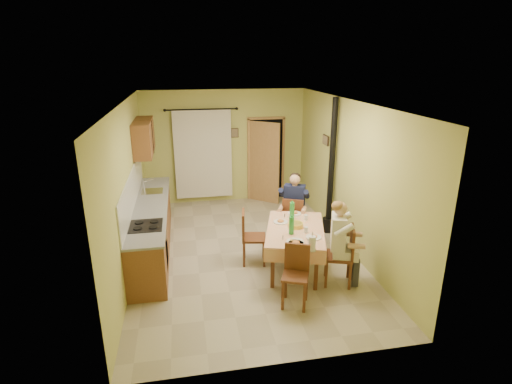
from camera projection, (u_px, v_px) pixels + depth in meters
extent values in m
cube|color=tan|center=(244.00, 251.00, 7.62)|extent=(4.00, 6.00, 0.01)
cube|color=#BBBC60|center=(225.00, 147.00, 9.97)|extent=(4.00, 0.04, 2.80)
cube|color=#BBBC60|center=(286.00, 260.00, 4.38)|extent=(4.00, 0.04, 2.80)
cube|color=#BBBC60|center=(128.00, 188.00, 6.83)|extent=(0.04, 6.00, 2.80)
cube|color=#BBBC60|center=(348.00, 176.00, 7.53)|extent=(0.04, 6.00, 2.80)
cube|color=white|center=(243.00, 102.00, 6.73)|extent=(4.00, 6.00, 0.04)
cube|color=brown|center=(152.00, 229.00, 7.56)|extent=(0.60, 3.60, 0.88)
cube|color=gray|center=(150.00, 206.00, 7.41)|extent=(0.64, 3.64, 0.04)
cube|color=white|center=(132.00, 190.00, 7.25)|extent=(0.02, 3.60, 0.66)
cube|color=silver|center=(152.00, 192.00, 8.15)|extent=(0.42, 0.42, 0.03)
cube|color=black|center=(146.00, 226.00, 6.47)|extent=(0.52, 0.56, 0.02)
cube|color=black|center=(167.00, 250.00, 6.67)|extent=(0.01, 0.55, 0.55)
cube|color=brown|center=(144.00, 137.00, 8.27)|extent=(0.35, 1.40, 0.70)
cylinder|color=black|center=(201.00, 109.00, 9.46)|extent=(1.70, 0.04, 0.04)
cube|color=silver|center=(203.00, 155.00, 9.83)|extent=(1.40, 0.06, 2.20)
cube|color=black|center=(266.00, 160.00, 10.26)|extent=(0.84, 0.03, 2.06)
cube|color=#A97946|center=(249.00, 160.00, 10.17)|extent=(0.06, 0.06, 2.12)
cube|color=#A97946|center=(283.00, 159.00, 10.32)|extent=(0.06, 0.06, 2.12)
cube|color=#A97946|center=(266.00, 118.00, 9.91)|extent=(0.96, 0.06, 0.06)
cube|color=#A97946|center=(264.00, 163.00, 9.98)|extent=(0.66, 0.56, 2.04)
cube|color=tan|center=(295.00, 229.00, 6.79)|extent=(1.35, 1.77, 0.04)
cube|color=tan|center=(295.00, 257.00, 6.08)|extent=(0.91, 0.28, 0.22)
cube|color=tan|center=(295.00, 218.00, 7.56)|extent=(0.91, 0.28, 0.22)
cube|color=tan|center=(268.00, 234.00, 6.86)|extent=(0.46, 1.51, 0.22)
cube|color=tan|center=(323.00, 236.00, 6.78)|extent=(0.46, 1.51, 0.22)
cylinder|color=white|center=(295.00, 213.00, 7.40)|extent=(0.25, 0.25, 0.02)
ellipsoid|color=#CC7233|center=(295.00, 212.00, 7.39)|extent=(0.12, 0.12, 0.05)
cylinder|color=white|center=(296.00, 244.00, 6.20)|extent=(0.25, 0.25, 0.02)
ellipsoid|color=#CC7233|center=(296.00, 242.00, 6.19)|extent=(0.12, 0.12, 0.05)
cylinder|color=white|center=(314.00, 237.00, 6.42)|extent=(0.25, 0.25, 0.02)
ellipsoid|color=#CC7233|center=(314.00, 236.00, 6.41)|extent=(0.12, 0.12, 0.05)
cylinder|color=white|center=(281.00, 222.00, 7.02)|extent=(0.25, 0.25, 0.02)
ellipsoid|color=#CC7233|center=(281.00, 221.00, 7.01)|extent=(0.12, 0.12, 0.05)
cylinder|color=gold|center=(295.00, 225.00, 6.81)|extent=(0.26, 0.26, 0.08)
cylinder|color=white|center=(295.00, 242.00, 6.26)|extent=(0.28, 0.28, 0.02)
cube|color=tan|center=(292.00, 240.00, 6.26)|extent=(0.06, 0.07, 0.03)
cube|color=tan|center=(295.00, 241.00, 6.23)|extent=(0.05, 0.07, 0.03)
cube|color=tan|center=(294.00, 241.00, 6.25)|extent=(0.06, 0.04, 0.03)
cube|color=tan|center=(295.00, 242.00, 6.21)|extent=(0.06, 0.07, 0.03)
cube|color=tan|center=(295.00, 242.00, 6.21)|extent=(0.07, 0.07, 0.03)
cylinder|color=silver|center=(306.00, 230.00, 6.60)|extent=(0.07, 0.07, 0.10)
cylinder|color=silver|center=(306.00, 217.00, 7.11)|extent=(0.07, 0.07, 0.10)
cylinder|color=white|center=(312.00, 243.00, 5.96)|extent=(0.11, 0.11, 0.22)
cylinder|color=silver|center=(312.00, 241.00, 5.95)|extent=(0.02, 0.02, 0.30)
cube|color=#582D18|center=(294.00, 219.00, 7.88)|extent=(0.53, 0.53, 0.04)
cube|color=#582D18|center=(293.00, 211.00, 7.63)|extent=(0.39, 0.20, 0.46)
cube|color=#582D18|center=(295.00, 276.00, 5.82)|extent=(0.49, 0.49, 0.04)
cube|color=#582D18|center=(297.00, 257.00, 5.90)|extent=(0.36, 0.18, 0.43)
cube|color=#582D18|center=(338.00, 256.00, 6.42)|extent=(0.55, 0.55, 0.04)
cube|color=#582D18|center=(352.00, 242.00, 6.30)|extent=(0.18, 0.42, 0.49)
cube|color=#582D18|center=(254.00, 238.00, 7.08)|extent=(0.48, 0.48, 0.04)
cube|color=#582D18|center=(243.00, 224.00, 7.00)|extent=(0.11, 0.42, 0.47)
cube|color=#141938|center=(293.00, 218.00, 7.76)|extent=(0.49, 0.51, 0.16)
cube|color=#141938|center=(294.00, 198.00, 7.77)|extent=(0.45, 0.36, 0.54)
sphere|color=tan|center=(295.00, 179.00, 7.64)|extent=(0.21, 0.21, 0.21)
ellipsoid|color=black|center=(295.00, 177.00, 7.66)|extent=(0.21, 0.21, 0.16)
cube|color=silver|center=(345.00, 252.00, 6.38)|extent=(0.50, 0.47, 0.16)
cube|color=silver|center=(338.00, 232.00, 6.28)|extent=(0.34, 0.45, 0.54)
sphere|color=tan|center=(341.00, 209.00, 6.16)|extent=(0.21, 0.21, 0.21)
ellipsoid|color=olive|center=(338.00, 206.00, 6.15)|extent=(0.21, 0.21, 0.16)
cylinder|color=black|center=(331.00, 168.00, 8.07)|extent=(0.12, 0.12, 2.80)
cylinder|color=black|center=(328.00, 225.00, 8.47)|extent=(0.24, 0.24, 0.30)
cube|color=black|center=(235.00, 133.00, 9.87)|extent=(0.19, 0.03, 0.23)
cube|color=brown|center=(326.00, 140.00, 8.49)|extent=(0.03, 0.31, 0.21)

